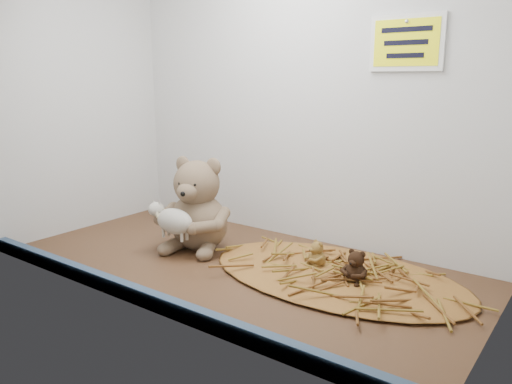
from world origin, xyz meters
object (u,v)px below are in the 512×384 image
Objects in this scene: mini_teddy_brown at (356,265)px; mini_teddy_tan at (317,252)px; main_teddy at (198,203)px; toy_lamb at (175,221)px.

mini_teddy_tan is at bearing 166.87° from mini_teddy_brown.
main_teddy is at bearing -139.83° from mini_teddy_tan.
toy_lamb is at bearing -125.87° from mini_teddy_tan.
mini_teddy_brown is at bearing 15.41° from mini_teddy_tan.
main_teddy is 36.43cm from mini_teddy_tan.
main_teddy reaches higher than mini_teddy_brown.
mini_teddy_tan is (35.11, 14.23, -5.28)cm from toy_lamb.
mini_teddy_brown is (47.22, 1.38, -7.77)cm from main_teddy.
main_teddy is 3.36× the size of mini_teddy_brown.
mini_teddy_brown is (12.11, -3.62, 0.57)cm from mini_teddy_tan.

